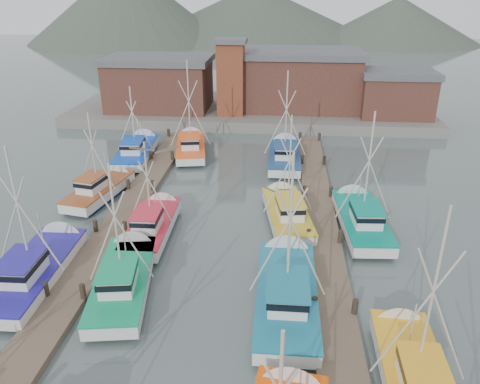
# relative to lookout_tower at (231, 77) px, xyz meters

# --- Properties ---
(ground) EXTENTS (260.00, 260.00, 0.00)m
(ground) POSITION_rel_lookout_tower_xyz_m (2.00, -33.00, -5.55)
(ground) COLOR #485754
(ground) RESTS_ON ground
(dock_left) EXTENTS (2.30, 46.00, 1.50)m
(dock_left) POSITION_rel_lookout_tower_xyz_m (-5.00, -28.96, -5.34)
(dock_left) COLOR brown
(dock_left) RESTS_ON ground
(dock_right) EXTENTS (2.30, 46.00, 1.50)m
(dock_right) POSITION_rel_lookout_tower_xyz_m (9.00, -28.96, -5.34)
(dock_right) COLOR brown
(dock_right) RESTS_ON ground
(quay) EXTENTS (44.00, 16.00, 1.20)m
(quay) POSITION_rel_lookout_tower_xyz_m (2.00, 4.00, -4.95)
(quay) COLOR slate
(quay) RESTS_ON ground
(shed_left) EXTENTS (12.72, 8.48, 6.20)m
(shed_left) POSITION_rel_lookout_tower_xyz_m (-9.00, 2.00, -1.21)
(shed_left) COLOR brown
(shed_left) RESTS_ON quay
(shed_center) EXTENTS (14.84, 9.54, 6.90)m
(shed_center) POSITION_rel_lookout_tower_xyz_m (8.00, 4.00, -0.86)
(shed_center) COLOR brown
(shed_center) RESTS_ON quay
(shed_right) EXTENTS (8.48, 6.36, 5.20)m
(shed_right) POSITION_rel_lookout_tower_xyz_m (19.00, 1.00, -1.71)
(shed_right) COLOR brown
(shed_right) RESTS_ON quay
(lookout_tower) EXTENTS (3.60, 3.60, 8.50)m
(lookout_tower) POSITION_rel_lookout_tower_xyz_m (0.00, 0.00, 0.00)
(lookout_tower) COLOR brown
(lookout_tower) RESTS_ON quay
(distant_hills) EXTENTS (175.00, 140.00, 42.00)m
(distant_hills) POSITION_rel_lookout_tower_xyz_m (-10.76, 89.59, -5.55)
(distant_hills) COLOR #475345
(distant_hills) RESTS_ON ground
(boat_4) EXTENTS (4.01, 9.13, 8.34)m
(boat_4) POSITION_rel_lookout_tower_xyz_m (-2.28, -33.35, -4.87)
(boat_4) COLOR #111C39
(boat_4) RESTS_ON ground
(boat_5) EXTENTS (3.86, 9.80, 9.50)m
(boat_5) POSITION_rel_lookout_tower_xyz_m (6.61, -33.70, -4.87)
(boat_5) COLOR #111C39
(boat_5) RESTS_ON ground
(boat_6) EXTENTS (3.73, 9.36, 8.98)m
(boat_6) POSITION_rel_lookout_tower_xyz_m (-7.49, -32.89, -4.87)
(boat_6) COLOR #111C39
(boat_6) RESTS_ON ground
(boat_7) EXTENTS (3.69, 8.16, 9.28)m
(boat_7) POSITION_rel_lookout_tower_xyz_m (11.83, -38.89, -4.87)
(boat_7) COLOR #111C39
(boat_7) RESTS_ON ground
(boat_8) EXTENTS (2.96, 8.21, 7.28)m
(boat_8) POSITION_rel_lookout_tower_xyz_m (-2.30, -27.10, -4.88)
(boat_8) COLOR #111C39
(boat_8) RESTS_ON ground
(boat_9) EXTENTS (3.87, 8.69, 8.49)m
(boat_9) POSITION_rel_lookout_tower_xyz_m (6.56, -24.48, -4.87)
(boat_9) COLOR #111C39
(boat_9) RESTS_ON ground
(boat_10) EXTENTS (3.75, 8.08, 7.52)m
(boat_10) POSITION_rel_lookout_tower_xyz_m (-7.83, -21.78, -4.87)
(boat_10) COLOR #111C39
(boat_10) RESTS_ON ground
(boat_11) EXTENTS (3.69, 9.02, 9.08)m
(boat_11) POSITION_rel_lookout_tower_xyz_m (11.65, -24.96, -4.87)
(boat_11) COLOR #111C39
(boat_11) RESTS_ON ground
(boat_12) EXTENTS (4.10, 8.95, 9.80)m
(boat_12) POSITION_rel_lookout_tower_xyz_m (-2.83, -10.91, -4.87)
(boat_12) COLOR #111C39
(boat_12) RESTS_ON ground
(boat_13) EXTENTS (3.77, 9.14, 9.39)m
(boat_13) POSITION_rel_lookout_tower_xyz_m (6.41, -12.64, -4.87)
(boat_13) COLOR #111C39
(boat_13) RESTS_ON ground
(boat_14) EXTENTS (3.60, 9.40, 7.78)m
(boat_14) POSITION_rel_lookout_tower_xyz_m (-7.75, -12.58, -4.87)
(boat_14) COLOR #111C39
(boat_14) RESTS_ON ground
(gull_near) EXTENTS (1.54, 0.66, 0.24)m
(gull_near) POSITION_rel_lookout_tower_xyz_m (2.10, -40.80, 5.20)
(gull_near) COLOR gray
(gull_near) RESTS_ON ground
(gull_far) EXTENTS (1.52, 0.66, 0.24)m
(gull_far) POSITION_rel_lookout_tower_xyz_m (5.86, -31.47, -0.12)
(gull_far) COLOR gray
(gull_far) RESTS_ON ground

